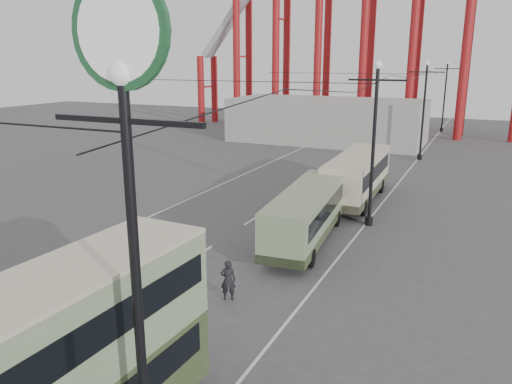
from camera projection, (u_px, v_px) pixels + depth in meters
The scene contains 11 objects.
ground at pixel (63, 366), 15.73m from camera, with size 160.00×160.00×0.00m, color #48484A.
road_markings at pixel (278, 204), 33.34m from camera, with size 12.52×120.00×0.01m.
lamp_post_near at pixel (127, 146), 8.80m from camera, with size 3.20×0.44×10.80m.
lamp_post_mid at pixel (373, 146), 28.01m from camera, with size 3.20×0.44×9.32m.
lamp_post_far at pixel (423, 111), 47.29m from camera, with size 3.20×0.44×9.32m.
lamp_post_distant at pixel (445, 97), 66.57m from camera, with size 3.20×0.44×9.32m.
fairground_shed at pixel (327, 120), 58.72m from camera, with size 22.00×10.00×5.00m, color #9B9B96.
double_decker_bus at pixel (43, 381), 10.53m from camera, with size 2.67×9.30×4.95m.
single_decker_green at pixel (308, 212), 26.22m from camera, with size 3.21×10.17×2.83m.
single_decker_cream at pixel (358, 175), 33.82m from camera, with size 2.86×10.28×3.18m.
pedestrian at pixel (228, 280), 19.87m from camera, with size 0.62×0.41×1.70m, color black.
Camera 1 is at (11.36, -9.94, 9.32)m, focal length 35.00 mm.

